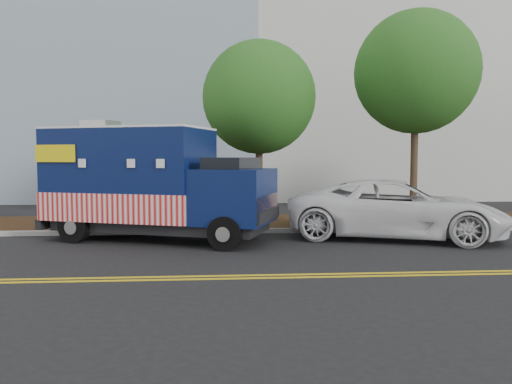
{
  "coord_description": "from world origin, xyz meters",
  "views": [
    {
      "loc": [
        -0.1,
        -14.74,
        2.48
      ],
      "look_at": [
        1.03,
        0.6,
        1.41
      ],
      "focal_mm": 35.0,
      "sensor_mm": 36.0,
      "label": 1
    }
  ],
  "objects": [
    {
      "name": "tree_b",
      "position": [
        1.35,
        3.33,
        4.62
      ],
      "size": [
        4.07,
        4.07,
        6.67
      ],
      "color": "#38281C",
      "rests_on": "ground"
    },
    {
      "name": "mulch_strip",
      "position": [
        0.0,
        3.5,
        0.07
      ],
      "size": [
        120.0,
        4.0,
        0.15
      ],
      "primitive_type": "cube",
      "color": "black",
      "rests_on": "ground"
    },
    {
      "name": "centerline_near",
      "position": [
        0.0,
        -4.45,
        0.01
      ],
      "size": [
        120.0,
        0.1,
        0.01
      ],
      "primitive_type": "cube",
      "color": "gold",
      "rests_on": "ground"
    },
    {
      "name": "tree_c",
      "position": [
        6.97,
        2.93,
        5.52
      ],
      "size": [
        4.4,
        4.4,
        7.73
      ],
      "color": "#38281C",
      "rests_on": "ground"
    },
    {
      "name": "centerline_far",
      "position": [
        0.0,
        -4.7,
        0.01
      ],
      "size": [
        120.0,
        0.1,
        0.01
      ],
      "primitive_type": "cube",
      "color": "gold",
      "rests_on": "ground"
    },
    {
      "name": "sign_post",
      "position": [
        -2.81,
        1.96,
        1.2
      ],
      "size": [
        0.06,
        0.06,
        2.4
      ],
      "primitive_type": "cube",
      "color": "#473828",
      "rests_on": "ground"
    },
    {
      "name": "white_car",
      "position": [
        5.31,
        0.1,
        0.9
      ],
      "size": [
        7.13,
        4.93,
        1.81
      ],
      "primitive_type": "imported",
      "rotation": [
        0.0,
        0.0,
        1.25
      ],
      "color": "silver",
      "rests_on": "ground"
    },
    {
      "name": "curb",
      "position": [
        0.0,
        1.4,
        0.07
      ],
      "size": [
        120.0,
        0.18,
        0.15
      ],
      "primitive_type": "cube",
      "color": "#9E9E99",
      "rests_on": "ground"
    },
    {
      "name": "ground",
      "position": [
        0.0,
        0.0,
        0.0
      ],
      "size": [
        120.0,
        120.0,
        0.0
      ],
      "primitive_type": "plane",
      "color": "black",
      "rests_on": "ground"
    },
    {
      "name": "food_truck",
      "position": [
        -2.22,
        0.4,
        1.63
      ],
      "size": [
        7.22,
        4.61,
        3.59
      ],
      "rotation": [
        0.0,
        0.0,
        -0.35
      ],
      "color": "black",
      "rests_on": "ground"
    }
  ]
}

